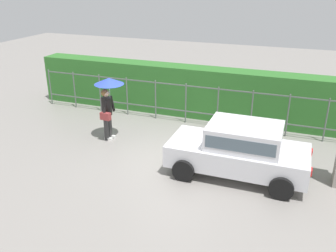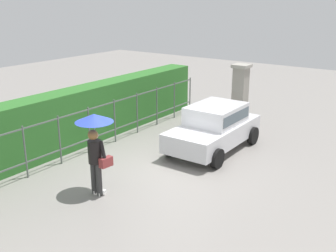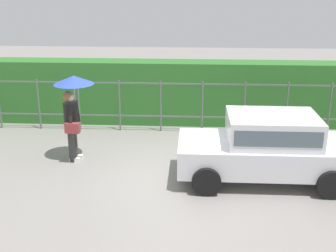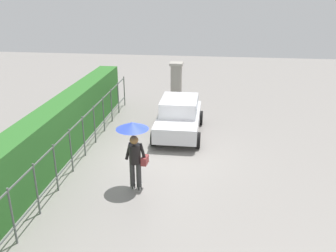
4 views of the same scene
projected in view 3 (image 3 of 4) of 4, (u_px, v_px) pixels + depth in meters
The scene contains 5 objects.
ground_plane at pixel (171, 172), 10.03m from camera, with size 40.00×40.00×0.00m, color gray.
car at pixel (267, 145), 9.43m from camera, with size 3.74×1.86×1.48m.
pedestrian at pixel (73, 99), 10.29m from camera, with size 0.95×0.95×2.08m.
fence_section at pixel (161, 104), 12.53m from camera, with size 11.98×0.05×1.50m.
hedge_row at pixel (163, 92), 13.33m from camera, with size 12.93×0.90×1.90m, color #2D6B28.
Camera 3 is at (0.48, -9.17, 4.16)m, focal length 46.67 mm.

